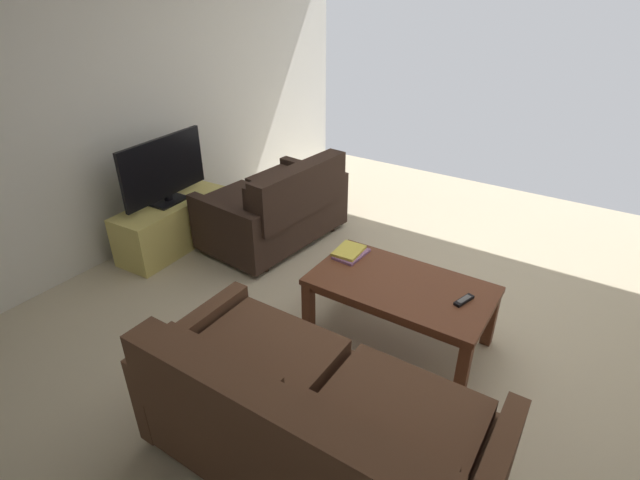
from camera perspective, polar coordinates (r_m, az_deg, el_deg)
ground_plane at (r=3.71m, az=10.18°, el=-9.36°), size 5.37×6.00×0.01m
wall_right at (r=4.72m, az=-20.60°, el=14.95°), size 0.12×6.00×2.53m
sofa_main at (r=2.49m, az=-1.22°, el=-21.01°), size 1.76×0.87×0.83m
loveseat_near at (r=4.53m, az=-5.08°, el=3.89°), size 0.95×1.38×0.82m
coffee_table at (r=3.30m, az=9.50°, el=-6.05°), size 1.20×0.67×0.46m
tv_stand at (r=4.68m, az=-17.06°, el=1.78°), size 0.46×1.11×0.46m
flat_tv at (r=4.47m, az=-18.06°, el=7.91°), size 0.22×0.92×0.59m
book_stack at (r=3.53m, az=3.59°, el=-1.46°), size 0.21×0.28×0.04m
tv_remote at (r=3.18m, az=16.70°, el=-6.85°), size 0.09×0.17×0.02m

